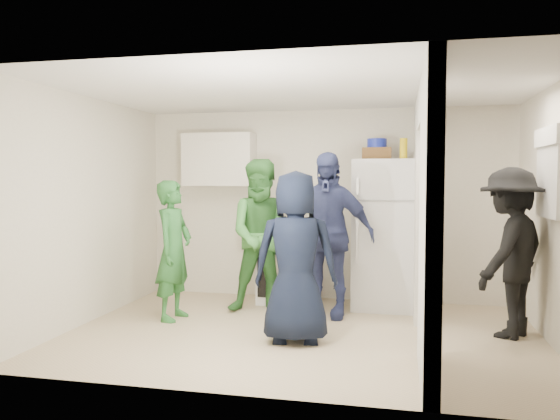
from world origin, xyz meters
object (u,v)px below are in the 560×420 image
(yellow_cup_stack_top, at_px, (404,149))
(person_navy, at_px, (296,257))
(person_denim, at_px, (326,235))
(person_green_left, at_px, (174,250))
(fridge, at_px, (384,234))
(wicker_basket, at_px, (377,154))
(blue_bowl, at_px, (377,143))
(person_nook, at_px, (510,252))
(stove, at_px, (287,269))
(person_green_center, at_px, (264,236))

(yellow_cup_stack_top, distance_m, person_navy, 2.17)
(person_denim, bearing_deg, person_green_left, -157.82)
(yellow_cup_stack_top, height_order, person_navy, yellow_cup_stack_top)
(fridge, bearing_deg, person_green_left, -154.93)
(wicker_basket, distance_m, blue_bowl, 0.13)
(blue_bowl, xyz_separation_m, person_navy, (-0.70, -1.70, -1.20))
(fridge, relative_size, yellow_cup_stack_top, 7.31)
(person_green_left, distance_m, person_nook, 3.59)
(stove, xyz_separation_m, wicker_basket, (1.13, 0.02, 1.47))
(person_navy, relative_size, person_nook, 0.98)
(yellow_cup_stack_top, xyz_separation_m, person_green_center, (-1.61, -0.43, -1.04))
(wicker_basket, bearing_deg, person_green_left, -152.91)
(fridge, distance_m, person_denim, 0.86)
(wicker_basket, distance_m, person_navy, 2.13)
(person_denim, distance_m, person_navy, 1.10)
(stove, bearing_deg, wicker_basket, 1.01)
(person_navy, distance_m, person_nook, 2.18)
(blue_bowl, distance_m, yellow_cup_stack_top, 0.36)
(person_nook, bearing_deg, person_green_left, -55.23)
(wicker_basket, relative_size, person_navy, 0.21)
(fridge, height_order, person_nook, fridge)
(fridge, bearing_deg, wicker_basket, 153.43)
(wicker_basket, bearing_deg, yellow_cup_stack_top, -25.11)
(stove, bearing_deg, person_green_center, -106.17)
(person_green_center, relative_size, person_navy, 1.09)
(yellow_cup_stack_top, height_order, person_denim, yellow_cup_stack_top)
(blue_bowl, relative_size, person_nook, 0.14)
(wicker_basket, height_order, yellow_cup_stack_top, yellow_cup_stack_top)
(yellow_cup_stack_top, relative_size, person_green_left, 0.16)
(person_green_center, bearing_deg, person_denim, -18.16)
(wicker_basket, distance_m, person_nook, 2.02)
(fridge, relative_size, person_green_left, 1.16)
(fridge, distance_m, person_nook, 1.62)
(person_nook, bearing_deg, stove, -78.83)
(wicker_basket, bearing_deg, person_denim, -131.09)
(person_denim, bearing_deg, blue_bowl, 54.14)
(yellow_cup_stack_top, height_order, person_green_center, yellow_cup_stack_top)
(blue_bowl, xyz_separation_m, yellow_cup_stack_top, (0.32, -0.15, -0.08))
(stove, xyz_separation_m, person_green_left, (-1.08, -1.11, 0.36))
(fridge, distance_m, yellow_cup_stack_top, 1.07)
(person_green_center, bearing_deg, blue_bowl, 9.32)
(yellow_cup_stack_top, distance_m, person_nook, 1.77)
(fridge, distance_m, person_green_left, 2.56)
(fridge, height_order, person_navy, fridge)
(person_green_center, bearing_deg, yellow_cup_stack_top, 0.08)
(person_green_left, xyz_separation_m, person_navy, (1.51, -0.57, 0.05))
(person_green_left, bearing_deg, person_green_center, -54.85)
(stove, bearing_deg, person_denim, -45.85)
(wicker_basket, xyz_separation_m, person_nook, (1.38, -1.04, -1.05))
(person_nook, bearing_deg, wicker_basket, -93.74)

